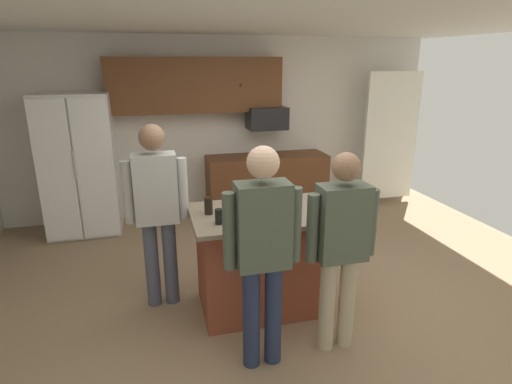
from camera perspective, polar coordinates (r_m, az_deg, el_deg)
name	(u,v)px	position (r m, az deg, el deg)	size (l,w,h in m)	color
floor	(277,303)	(4.16, 2.85, -15.03)	(7.04, 7.04, 0.00)	#937A5B
ceiling	(281,13)	(3.52, 3.54, 23.44)	(7.04, 7.04, 0.00)	white
back_wall	(223,127)	(6.30, -4.59, 8.94)	(6.40, 0.10, 2.60)	silver
french_door_window_panel	(390,137)	(6.90, 18.03, 7.21)	(0.90, 0.06, 2.00)	white
cabinet_run_upper	(196,85)	(5.98, -8.29, 14.39)	(2.40, 0.38, 0.75)	brown
cabinet_run_lower	(267,184)	(6.31, 1.48, 1.09)	(1.80, 0.63, 0.90)	brown
refrigerator	(80,165)	(5.94, -23.14, 3.44)	(0.92, 0.76, 1.86)	white
microwave_over_range	(267,118)	(6.12, 1.50, 10.16)	(0.56, 0.40, 0.32)	black
kitchen_island	(264,259)	(3.88, 1.12, -9.29)	(1.30, 0.84, 0.96)	brown
person_guest_by_door	(341,241)	(3.23, 11.66, -6.68)	(0.57, 0.22, 1.62)	tan
person_guest_left	(157,205)	(3.83, -13.51, -1.72)	(0.57, 0.23, 1.73)	#4C5166
person_elder_center	(263,246)	(2.96, 0.92, -7.42)	(0.57, 0.22, 1.71)	#232D4C
mug_blue_stoneware	(251,217)	(3.43, -0.70, -3.53)	(0.12, 0.08, 0.09)	#4C6B99
glass_stout_tall	(208,206)	(3.64, -6.57, -1.89)	(0.07, 0.07, 0.15)	black
glass_dark_ale	(291,200)	(3.75, 4.81, -1.11)	(0.07, 0.07, 0.17)	black
mug_ceramic_white	(233,202)	(3.80, -3.22, -1.34)	(0.12, 0.08, 0.10)	white
tumbler_amber	(219,217)	(3.41, -5.15, -3.40)	(0.07, 0.07, 0.13)	black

